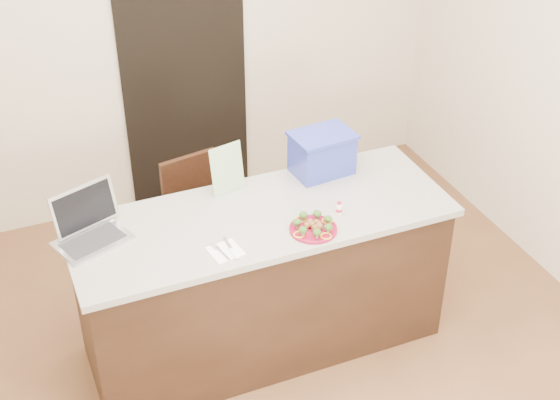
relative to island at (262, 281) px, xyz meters
name	(u,v)px	position (x,y,z in m)	size (l,w,h in m)	color
ground	(279,369)	(0.00, -0.25, -0.46)	(4.00, 4.00, 0.00)	brown
room_shell	(279,118)	(0.00, -0.25, 1.16)	(4.00, 4.00, 4.00)	white
doorway	(184,73)	(0.10, 1.73, 0.54)	(0.90, 0.02, 2.00)	black
island	(262,281)	(0.00, 0.00, 0.00)	(2.06, 0.76, 0.92)	black
plate	(313,229)	(0.20, -0.24, 0.47)	(0.25, 0.25, 0.02)	maroon
meatballs	(314,225)	(0.20, -0.24, 0.49)	(0.10, 0.10, 0.04)	brown
broccoli	(313,223)	(0.20, -0.24, 0.51)	(0.21, 0.21, 0.04)	#214312
pepper_rings	(313,227)	(0.20, -0.24, 0.48)	(0.25, 0.25, 0.01)	orange
napkin	(225,251)	(-0.29, -0.23, 0.46)	(0.15, 0.15, 0.01)	white
fork	(221,250)	(-0.31, -0.22, 0.47)	(0.04, 0.16, 0.00)	silver
knife	(232,251)	(-0.26, -0.25, 0.47)	(0.02, 0.19, 0.01)	white
yogurt_bottle	(339,209)	(0.39, -0.15, 0.49)	(0.03, 0.03, 0.07)	white
laptop	(89,225)	(-0.88, 0.16, 0.53)	(0.42, 0.39, 0.25)	#ACADB1
leaflet	(227,169)	(-0.09, 0.29, 0.60)	(0.20, 0.00, 0.28)	silver
blue_box	(322,153)	(0.48, 0.27, 0.58)	(0.37, 0.28, 0.25)	#293496
chair	(196,213)	(-0.16, 0.76, 0.02)	(0.44, 0.44, 0.85)	#33190F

